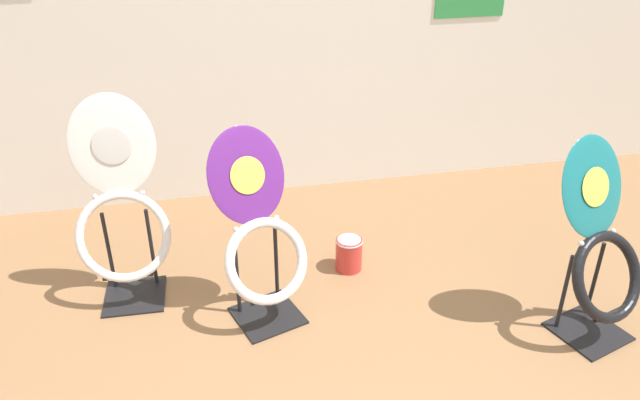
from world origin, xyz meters
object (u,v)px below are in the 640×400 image
(toilet_seat_display_purple_note, at_px, (261,241))
(paint_can, at_px, (349,253))
(toilet_seat_display_white_plain, at_px, (121,216))
(toilet_seat_display_teal_sax, at_px, (601,251))

(toilet_seat_display_purple_note, relative_size, paint_can, 4.93)
(toilet_seat_display_white_plain, distance_m, toilet_seat_display_teal_sax, 2.07)
(paint_can, bearing_deg, toilet_seat_display_teal_sax, -35.98)
(toilet_seat_display_purple_note, distance_m, toilet_seat_display_white_plain, 0.65)
(toilet_seat_display_purple_note, height_order, toilet_seat_display_white_plain, toilet_seat_display_white_plain)
(toilet_seat_display_white_plain, relative_size, toilet_seat_display_teal_sax, 1.13)
(toilet_seat_display_teal_sax, xyz_separation_m, paint_can, (-0.91, 0.66, -0.32))
(paint_can, bearing_deg, toilet_seat_display_white_plain, -179.72)
(toilet_seat_display_purple_note, distance_m, toilet_seat_display_teal_sax, 1.43)
(toilet_seat_display_teal_sax, bearing_deg, toilet_seat_display_purple_note, 164.01)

